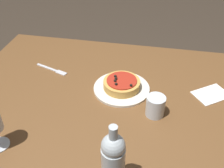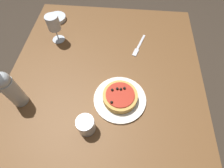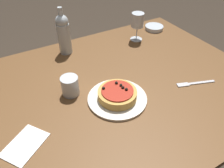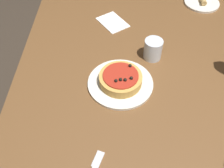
% 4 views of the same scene
% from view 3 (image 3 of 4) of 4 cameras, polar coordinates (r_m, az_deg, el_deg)
% --- Properties ---
extents(ground_plane, '(14.00, 14.00, 0.00)m').
position_cam_3_polar(ground_plane, '(1.67, -0.17, -20.83)').
color(ground_plane, '#382D23').
extents(dining_table, '(1.52, 1.10, 0.75)m').
position_cam_3_polar(dining_table, '(1.13, -0.24, -3.60)').
color(dining_table, brown).
rests_on(dining_table, ground_plane).
extents(dinner_plate, '(0.27, 0.27, 0.01)m').
position_cam_3_polar(dinner_plate, '(1.01, 1.38, -3.79)').
color(dinner_plate, silver).
rests_on(dinner_plate, dining_table).
extents(pizza, '(0.18, 0.18, 0.06)m').
position_cam_3_polar(pizza, '(0.99, 1.40, -2.61)').
color(pizza, gold).
rests_on(pizza, dinner_plate).
extents(wine_glass, '(0.08, 0.08, 0.18)m').
position_cam_3_polar(wine_glass, '(1.44, 6.69, 15.99)').
color(wine_glass, silver).
rests_on(wine_glass, dining_table).
extents(wine_bottle, '(0.07, 0.07, 0.28)m').
position_cam_3_polar(wine_bottle, '(1.31, -12.53, 12.77)').
color(wine_bottle, '#B2BCC1').
rests_on(wine_bottle, dining_table).
extents(water_cup, '(0.08, 0.08, 0.09)m').
position_cam_3_polar(water_cup, '(1.03, -10.89, -0.48)').
color(water_cup, silver).
rests_on(water_cup, dining_table).
extents(side_bowl, '(0.13, 0.13, 0.03)m').
position_cam_3_polar(side_bowl, '(1.64, 10.95, 14.27)').
color(side_bowl, silver).
rests_on(side_bowl, dining_table).
extents(fork, '(0.19, 0.09, 0.00)m').
position_cam_3_polar(fork, '(1.17, 20.48, 0.12)').
color(fork, silver).
rests_on(fork, dining_table).
extents(paper_napkin, '(0.20, 0.19, 0.00)m').
position_cam_3_polar(paper_napkin, '(0.91, -21.78, -14.50)').
color(paper_napkin, white).
rests_on(paper_napkin, dining_table).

